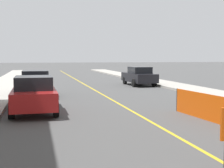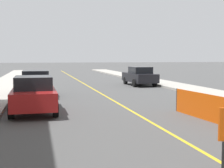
# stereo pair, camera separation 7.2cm
# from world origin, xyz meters

# --- Properties ---
(lane_stripe) EXTENTS (0.12, 67.37, 0.01)m
(lane_stripe) POSITION_xyz_m (0.00, 33.68, 0.00)
(lane_stripe) COLOR gold
(lane_stripe) RESTS_ON ground_plane
(sidewalk_right) EXTENTS (2.55, 67.37, 0.17)m
(sidewalk_right) POSITION_xyz_m (6.79, 33.68, 0.09)
(sidewalk_right) COLOR #ADA89E
(sidewalk_right) RESTS_ON ground_plane
(parked_car_curb_near) EXTENTS (1.93, 4.31, 1.59)m
(parked_car_curb_near) POSITION_xyz_m (-4.24, 25.26, 0.80)
(parked_car_curb_near) COLOR maroon
(parked_car_curb_near) RESTS_ON ground_plane
(parked_car_curb_mid) EXTENTS (1.93, 4.30, 1.59)m
(parked_car_curb_mid) POSITION_xyz_m (-4.19, 31.21, 0.80)
(parked_car_curb_mid) COLOR black
(parked_car_curb_mid) RESTS_ON ground_plane
(parked_car_curb_far) EXTENTS (1.96, 4.36, 1.59)m
(parked_car_curb_far) POSITION_xyz_m (4.37, 36.58, 0.80)
(parked_car_curb_far) COLOR black
(parked_car_curb_far) RESTS_ON ground_plane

